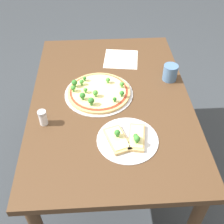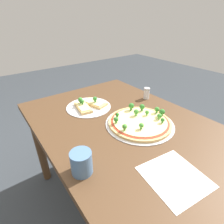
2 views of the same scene
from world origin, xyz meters
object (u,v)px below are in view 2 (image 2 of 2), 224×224
Objects in this scene: pizza_tray_whole at (140,121)px; drinking_cup at (81,163)px; dining_table at (126,137)px; pizza_tray_slice at (89,105)px; condiment_shaker at (147,93)px.

drinking_cup reaches higher than pizza_tray_whole.
pizza_tray_slice is at bearing -169.31° from dining_table.
drinking_cup is (0.11, -0.42, 0.03)m from pizza_tray_whole.
pizza_tray_slice is 3.60× the size of condiment_shaker.
drinking_cup reaches higher than pizza_tray_slice.
condiment_shaker is at bearing 71.45° from pizza_tray_slice.
pizza_tray_slice reaches higher than dining_table.
pizza_tray_whole is 4.70× the size of condiment_shaker.
drinking_cup is 1.18× the size of condiment_shaker.
condiment_shaker is (0.13, 0.40, 0.03)m from pizza_tray_slice.
dining_table is 3.37× the size of pizza_tray_whole.
pizza_tray_whole reaches higher than pizza_tray_slice.
dining_table is 13.39× the size of drinking_cup.
pizza_tray_whole is at bearing -52.25° from condiment_shaker.
pizza_tray_slice is 0.54m from drinking_cup.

